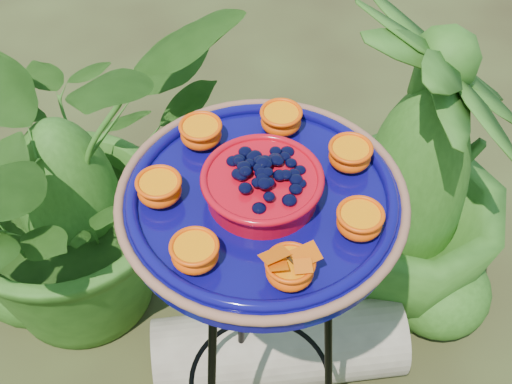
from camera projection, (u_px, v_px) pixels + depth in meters
tripod_stand at (261, 326)px, 1.51m from camera, size 0.42×0.42×0.94m
feeder_dish at (262, 198)px, 1.20m from camera, size 0.59×0.59×0.11m
driftwood_log at (279, 347)px, 1.99m from camera, size 0.71×0.31×0.23m
shrub_back_left at (62, 173)px, 1.90m from camera, size 1.20×1.20×1.01m
shrub_back_right at (416, 175)px, 1.90m from camera, size 0.68×0.68×1.00m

